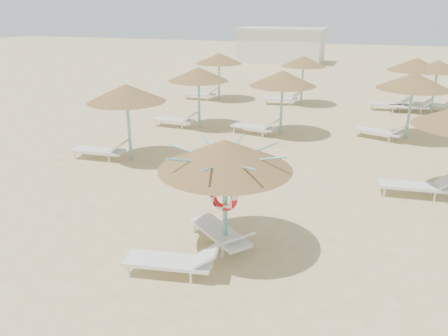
% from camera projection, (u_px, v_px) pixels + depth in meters
% --- Properties ---
extents(ground, '(120.00, 120.00, 0.00)m').
position_uv_depth(ground, '(215.00, 239.00, 10.33)').
color(ground, '#D9C084').
rests_on(ground, ground).
extents(main_palapa, '(2.87, 2.87, 2.58)m').
position_uv_depth(main_palapa, '(225.00, 155.00, 9.18)').
color(main_palapa, '#6DBBBD').
rests_on(main_palapa, ground).
extents(lounger_main_a, '(2.01, 0.90, 0.71)m').
position_uv_depth(lounger_main_a, '(174.00, 260.00, 8.84)').
color(lounger_main_a, silver).
rests_on(lounger_main_a, ground).
extents(lounger_main_b, '(1.90, 1.67, 0.71)m').
position_uv_depth(lounger_main_b, '(222.00, 233.00, 9.91)').
color(lounger_main_b, silver).
rests_on(lounger_main_b, ground).
extents(palapa_field, '(19.19, 14.56, 2.72)m').
position_uv_depth(palapa_field, '(354.00, 79.00, 18.16)').
color(palapa_field, '#6DBBBD').
rests_on(palapa_field, ground).
extents(service_hut, '(8.40, 4.40, 3.25)m').
position_uv_depth(service_hut, '(281.00, 45.00, 42.61)').
color(service_hut, silver).
rests_on(service_hut, ground).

